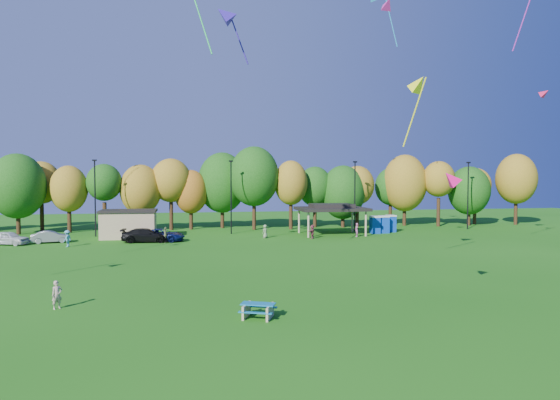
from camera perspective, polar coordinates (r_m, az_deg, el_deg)
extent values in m
plane|color=#19600F|center=(22.89, -1.98, -15.10)|extent=(160.00, 160.00, 0.00)
cylinder|color=black|center=(69.10, -27.73, -2.02)|extent=(0.50, 0.50, 3.56)
ellipsoid|color=#144C0F|center=(68.92, -27.80, 1.42)|extent=(6.62, 6.62, 8.00)
cylinder|color=black|center=(72.52, -25.55, -1.69)|extent=(0.50, 0.50, 3.79)
ellipsoid|color=olive|center=(72.35, -25.62, 1.81)|extent=(4.94, 4.94, 5.58)
cylinder|color=black|center=(68.42, -22.93, -2.07)|extent=(0.50, 0.50, 3.34)
ellipsoid|color=olive|center=(68.23, -22.99, 1.19)|extent=(4.61, 4.61, 5.88)
cylinder|color=black|center=(67.44, -19.40, -1.88)|extent=(0.50, 0.50, 3.82)
ellipsoid|color=#144C0F|center=(67.25, -19.46, 1.91)|extent=(4.43, 4.43, 4.73)
cylinder|color=black|center=(67.56, -15.60, -2.06)|extent=(0.50, 0.50, 3.25)
ellipsoid|color=olive|center=(67.37, -15.64, 1.16)|extent=(5.33, 5.33, 6.53)
cylinder|color=black|center=(67.86, -12.32, -1.70)|extent=(0.50, 0.50, 3.96)
ellipsoid|color=olive|center=(67.68, -12.36, 2.21)|extent=(5.31, 5.31, 5.82)
cylinder|color=black|center=(68.13, -10.12, -2.05)|extent=(0.50, 0.50, 3.05)
ellipsoid|color=#995914|center=(67.94, -10.14, 0.94)|extent=(4.54, 4.54, 5.87)
cylinder|color=black|center=(69.44, -6.60, -1.64)|extent=(0.50, 0.50, 3.77)
ellipsoid|color=#144C0F|center=(69.26, -6.62, 1.99)|extent=(6.69, 6.69, 8.35)
cylinder|color=black|center=(66.85, -2.98, -1.57)|extent=(0.50, 0.50, 4.28)
ellipsoid|color=#144C0F|center=(66.68, -2.99, 2.72)|extent=(6.64, 6.64, 8.01)
cylinder|color=black|center=(67.37, 1.25, -1.76)|extent=(0.50, 0.50, 3.76)
ellipsoid|color=olive|center=(67.18, 1.25, 1.98)|extent=(4.49, 4.49, 6.02)
cylinder|color=black|center=(70.24, 4.00, -1.72)|extent=(0.50, 0.50, 3.43)
ellipsoid|color=#144C0F|center=(70.06, 4.01, 1.54)|extent=(4.77, 4.77, 5.63)
cylinder|color=black|center=(70.49, 7.19, -1.92)|extent=(0.50, 0.50, 2.95)
ellipsoid|color=#144C0F|center=(70.31, 7.21, 0.89)|extent=(6.14, 6.14, 7.54)
cylinder|color=black|center=(71.63, 8.81, -1.63)|extent=(0.50, 0.50, 3.52)
ellipsoid|color=olive|center=(71.45, 8.84, 1.66)|extent=(4.78, 4.78, 5.53)
cylinder|color=black|center=(75.21, 12.48, -1.51)|extent=(0.50, 0.50, 3.39)
ellipsoid|color=#144C0F|center=(75.04, 12.51, 1.50)|extent=(4.54, 4.54, 5.46)
cylinder|color=black|center=(74.69, 14.03, -1.43)|extent=(0.50, 0.50, 3.72)
ellipsoid|color=olive|center=(74.52, 14.06, 1.90)|extent=(6.32, 6.32, 8.24)
cylinder|color=black|center=(74.82, 17.64, -1.33)|extent=(0.50, 0.50, 4.06)
ellipsoid|color=olive|center=(74.66, 17.69, 2.30)|extent=(4.50, 4.50, 5.13)
cylinder|color=black|center=(77.83, 20.76, -1.61)|extent=(0.50, 0.50, 3.05)
ellipsoid|color=#144C0F|center=(77.66, 20.80, 1.02)|extent=(5.97, 5.97, 7.05)
cylinder|color=black|center=(80.13, 21.36, -1.32)|extent=(0.50, 0.50, 3.55)
ellipsoid|color=olive|center=(79.97, 21.40, 1.64)|extent=(4.60, 4.60, 4.99)
cylinder|color=black|center=(81.66, 25.34, -1.14)|extent=(0.50, 0.50, 4.07)
ellipsoid|color=olive|center=(81.51, 25.40, 2.19)|extent=(5.83, 5.83, 7.42)
cylinder|color=black|center=(62.56, -20.38, 0.15)|extent=(0.16, 0.16, 9.00)
cube|color=black|center=(62.55, -20.44, 4.28)|extent=(0.50, 0.25, 0.18)
cylinder|color=black|center=(61.84, -5.61, 0.28)|extent=(0.16, 0.16, 9.00)
cube|color=black|center=(61.83, -5.63, 4.45)|extent=(0.50, 0.25, 0.18)
cylinder|color=black|center=(65.17, 8.55, 0.37)|extent=(0.16, 0.16, 9.00)
cube|color=black|center=(65.16, 8.57, 4.33)|extent=(0.50, 0.25, 0.18)
cylinder|color=black|center=(71.98, 20.68, 0.44)|extent=(0.16, 0.16, 9.00)
cube|color=black|center=(71.97, 20.74, 4.02)|extent=(0.50, 0.25, 0.18)
cube|color=tan|center=(60.21, -16.90, -2.75)|extent=(6.00, 4.00, 3.00)
cube|color=black|center=(60.08, -16.92, -1.20)|extent=(6.30, 4.30, 0.25)
cylinder|color=tan|center=(57.98, 3.28, -2.84)|extent=(0.24, 0.24, 3.00)
cylinder|color=tan|center=(60.02, 9.79, -2.69)|extent=(0.24, 0.24, 3.00)
cylinder|color=tan|center=(62.83, 2.19, -2.42)|extent=(0.24, 0.24, 3.00)
cylinder|color=tan|center=(64.72, 8.26, -2.30)|extent=(0.24, 0.24, 3.00)
cube|color=black|center=(61.17, 5.91, -1.02)|extent=(8.20, 6.20, 0.35)
cube|color=black|center=(61.14, 5.91, -0.64)|extent=(5.00, 3.50, 0.45)
cube|color=#0E3EB6|center=(63.39, 10.80, -2.87)|extent=(1.10, 1.10, 2.00)
cube|color=silver|center=(63.30, 10.81, -1.89)|extent=(1.15, 1.15, 0.18)
cube|color=#0E3EB6|center=(64.14, 11.79, -2.82)|extent=(1.10, 1.10, 2.00)
cube|color=silver|center=(64.05, 11.80, -1.85)|extent=(1.15, 1.15, 0.18)
cube|color=#0E3EB6|center=(65.49, 12.54, -2.72)|extent=(1.10, 1.10, 2.00)
cube|color=silver|center=(65.40, 12.55, -1.76)|extent=(1.15, 1.15, 0.18)
cube|color=tan|center=(25.47, -3.86, -12.48)|extent=(0.61, 1.29, 0.67)
cube|color=tan|center=(25.18, -1.15, -12.65)|extent=(0.61, 1.29, 0.67)
cube|color=#116B9A|center=(25.23, -2.51, -11.78)|extent=(1.81, 1.28, 0.06)
cube|color=#116B9A|center=(24.76, -2.85, -12.74)|extent=(1.64, 0.85, 0.05)
cube|color=#116B9A|center=(25.84, -2.19, -12.09)|extent=(1.64, 0.85, 0.05)
imported|color=tan|center=(29.30, -24.14, -9.86)|extent=(0.66, 0.62, 1.51)
imported|color=silver|center=(58.82, -28.63, -3.83)|extent=(4.55, 2.95, 1.44)
imported|color=gray|center=(58.67, -24.73, -3.85)|extent=(4.11, 2.25, 1.29)
imported|color=#0E1955|center=(56.01, -13.34, -3.93)|extent=(5.37, 3.52, 1.37)
imported|color=black|center=(55.71, -15.06, -3.92)|extent=(5.31, 2.49, 1.50)
imported|color=#56A4BF|center=(54.63, -23.14, -4.07)|extent=(0.98, 1.24, 1.68)
imported|color=#7E8954|center=(54.72, -12.96, -3.92)|extent=(0.46, 1.00, 1.67)
imported|color=gray|center=(57.51, -1.71, -3.60)|extent=(0.89, 0.88, 1.56)
imported|color=#C05A99|center=(59.46, 8.75, -3.40)|extent=(0.43, 0.62, 1.62)
imported|color=#8E3B4A|center=(57.11, 3.70, -3.63)|extent=(1.22, 1.50, 1.60)
cone|color=#2F1A93|center=(41.15, -6.43, 20.29)|extent=(2.17, 1.75, 1.97)
cylinder|color=#2F1A93|center=(40.91, -4.69, 17.77)|extent=(1.46, 0.32, 3.79)
cylinder|color=#1AC651|center=(37.24, -9.44, 20.85)|extent=(2.04, 1.58, 6.61)
cone|color=#E2259D|center=(43.75, 12.15, 21.07)|extent=(1.25, 1.54, 1.41)
cone|color=#FEFF1A|center=(38.53, 15.53, 12.67)|extent=(2.21, 2.32, 1.85)
cylinder|color=#FEFF1A|center=(36.73, 15.11, 9.63)|extent=(1.12, 1.53, 4.73)
cylinder|color=#28A7FF|center=(56.61, 12.50, 19.64)|extent=(2.03, 0.88, 5.67)
cone|color=#F20D6E|center=(28.37, 18.90, 2.30)|extent=(1.49, 1.28, 1.25)
cone|color=#DF1A4C|center=(54.48, 28.00, 10.73)|extent=(1.40, 1.47, 1.19)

